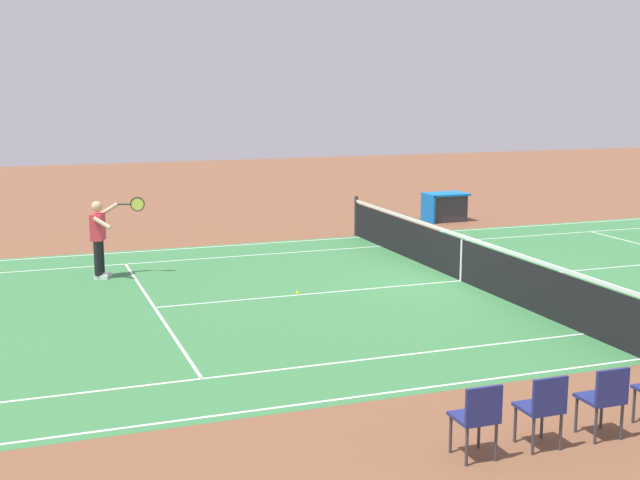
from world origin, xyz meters
TOP-DOWN VIEW (x-y plane):
  - ground_plane at (0.00, 0.00)m, footprint 60.00×60.00m
  - court_slab at (0.00, 0.00)m, footprint 24.20×11.40m
  - court_line_markings at (0.00, 0.00)m, footprint 23.85×11.05m
  - tennis_net at (0.00, 0.00)m, footprint 0.10×11.70m
  - tennis_player_near at (7.06, -2.86)m, footprint 1.18×0.74m
  - tennis_ball at (3.60, -0.05)m, footprint 0.07×0.07m
  - spectator_chair_3 at (2.45, 7.71)m, footprint 0.44×0.44m
  - spectator_chair_4 at (3.29, 7.71)m, footprint 0.44×0.44m
  - spectator_chair_5 at (4.12, 7.71)m, footprint 0.44×0.44m
  - equipment_cart_tarped at (-3.46, -7.20)m, footprint 1.25×0.84m

SIDE VIEW (x-z plane):
  - ground_plane at x=0.00m, z-range 0.00..0.00m
  - court_slab at x=0.00m, z-range 0.00..0.00m
  - court_line_markings at x=0.00m, z-range 0.00..0.01m
  - tennis_ball at x=3.60m, z-range 0.00..0.07m
  - equipment_cart_tarped at x=-3.46m, z-range 0.01..0.86m
  - tennis_net at x=0.00m, z-range -0.05..1.03m
  - spectator_chair_3 at x=2.45m, z-range 0.08..0.96m
  - spectator_chair_4 at x=3.29m, z-range 0.08..0.96m
  - spectator_chair_5 at x=4.12m, z-range 0.08..0.96m
  - tennis_player_near at x=7.06m, z-range 0.08..1.78m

